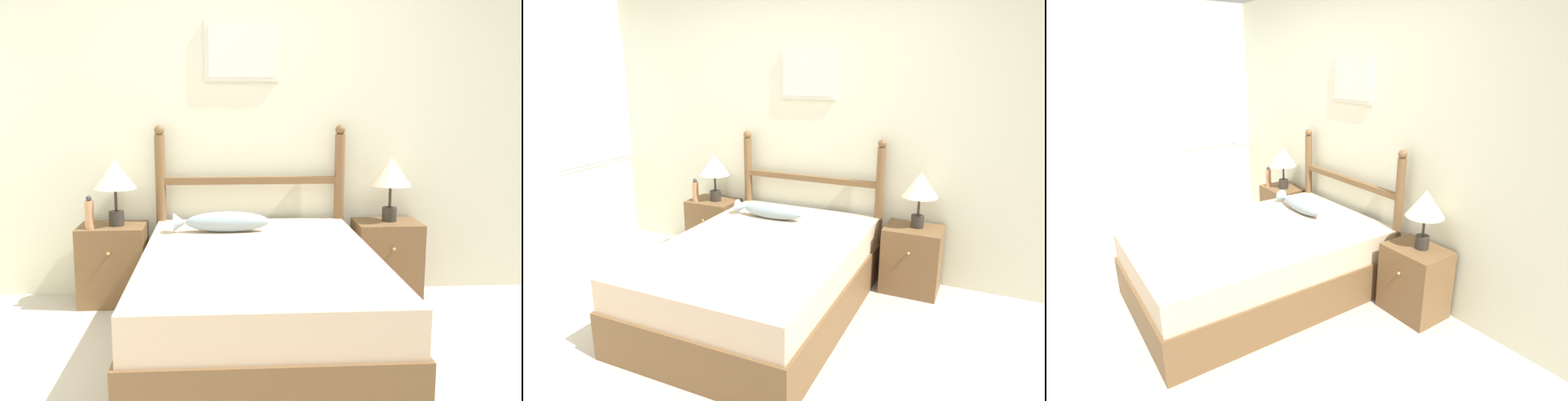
% 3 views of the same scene
% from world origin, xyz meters
% --- Properties ---
extents(ground_plane, '(16.00, 16.00, 0.00)m').
position_xyz_m(ground_plane, '(0.00, 0.00, 0.00)').
color(ground_plane, '#B7AD9E').
extents(wall_back, '(6.40, 0.08, 2.55)m').
position_xyz_m(wall_back, '(-0.00, 1.73, 1.28)').
color(wall_back, beige).
rests_on(wall_back, ground_plane).
extents(bed, '(1.34, 2.00, 0.56)m').
position_xyz_m(bed, '(0.05, 0.66, 0.27)').
color(bed, brown).
rests_on(bed, ground_plane).
extents(headboard, '(1.34, 0.07, 1.23)m').
position_xyz_m(headboard, '(0.05, 1.62, 0.66)').
color(headboard, brown).
rests_on(headboard, ground_plane).
extents(nightstand_left, '(0.45, 0.37, 0.55)m').
position_xyz_m(nightstand_left, '(-0.91, 1.50, 0.28)').
color(nightstand_left, brown).
rests_on(nightstand_left, ground_plane).
extents(nightstand_right, '(0.45, 0.37, 0.55)m').
position_xyz_m(nightstand_right, '(1.01, 1.50, 0.28)').
color(nightstand_right, brown).
rests_on(nightstand_right, ground_plane).
extents(table_lamp_left, '(0.28, 0.28, 0.46)m').
position_xyz_m(table_lamp_left, '(-0.88, 1.49, 0.89)').
color(table_lamp_left, '#2D2823').
rests_on(table_lamp_left, nightstand_left).
extents(table_lamp_right, '(0.28, 0.28, 0.46)m').
position_xyz_m(table_lamp_right, '(1.03, 1.52, 0.89)').
color(table_lamp_right, '#2D2823').
rests_on(table_lamp_right, nightstand_right).
extents(bottle, '(0.06, 0.06, 0.23)m').
position_xyz_m(bottle, '(-1.04, 1.39, 0.65)').
color(bottle, tan).
rests_on(bottle, nightstand_left).
extents(fish_pillow, '(0.62, 0.14, 0.13)m').
position_xyz_m(fish_pillow, '(-0.16, 1.21, 0.62)').
color(fish_pillow, '#8499A3').
rests_on(fish_pillow, bed).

